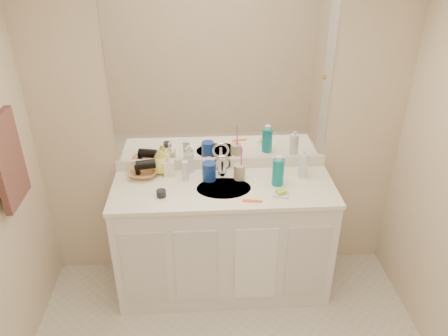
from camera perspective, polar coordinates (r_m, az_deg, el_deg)
wall_back at (r=3.06m, az=-0.36°, el=5.40°), size 2.60×0.02×2.40m
vanity_cabinet at (r=3.22m, az=-0.05°, el=-9.35°), size 1.50×0.55×0.85m
countertop at (r=2.97m, az=-0.06°, el=-2.66°), size 1.52×0.57×0.03m
backsplash at (r=3.17m, az=-0.33°, el=0.64°), size 1.52×0.03×0.08m
sink_basin at (r=2.95m, az=-0.03°, el=-2.81°), size 0.37×0.37×0.02m
faucet at (r=3.07m, az=-0.23°, el=0.01°), size 0.02×0.02×0.11m
mirror at (r=2.93m, az=-0.37°, el=11.83°), size 1.48×0.01×1.20m
blue_mug at (r=3.01m, az=-1.95°, el=-0.45°), size 0.12×0.12×0.13m
tan_cup at (r=3.03m, az=2.05°, el=-0.51°), size 0.09×0.09×0.11m
toothbrush at (r=2.98m, az=2.27°, el=1.11°), size 0.01×0.04×0.21m
mouthwash_bottle at (r=2.96m, az=7.07°, el=-0.54°), size 0.10×0.10×0.19m
clear_pump_bottle at (r=3.09m, az=10.27°, el=0.35°), size 0.09×0.09×0.18m
soap_dish at (r=2.89m, az=7.46°, el=-3.41°), size 0.12×0.11×0.01m
green_soap at (r=2.88m, az=7.49°, el=-3.10°), size 0.08×0.06×0.02m
orange_comb at (r=2.81m, az=3.73°, el=-4.33°), size 0.13×0.05×0.01m
dark_jar at (r=2.87m, az=-8.20°, el=-3.30°), size 0.08×0.08×0.04m
extra_white_bottle at (r=3.01m, az=-5.08°, el=-0.37°), size 0.06×0.06×0.14m
soap_bottle_white at (r=3.11m, az=-4.63°, el=1.18°), size 0.10×0.10×0.20m
soap_bottle_cream at (r=3.08m, az=-7.24°, el=0.43°), size 0.08×0.09×0.17m
soap_bottle_yellow at (r=3.12m, az=-8.15°, el=0.79°), size 0.17×0.17×0.17m
wicker_basket at (r=3.12m, az=-10.47°, el=-0.61°), size 0.21×0.21×0.05m
hair_dryer at (r=3.09m, az=-10.21°, el=0.44°), size 0.14×0.09×0.07m
hand_towel at (r=2.79m, az=-26.33°, el=0.89°), size 0.04×0.32×0.55m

